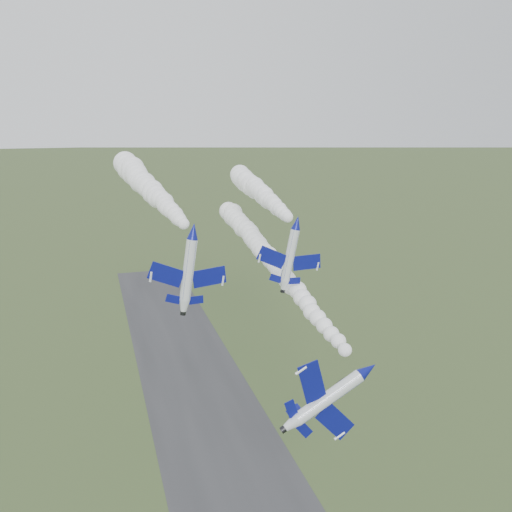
{
  "coord_description": "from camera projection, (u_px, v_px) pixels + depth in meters",
  "views": [
    {
      "loc": [
        -20.75,
        -61.88,
        61.97
      ],
      "look_at": [
        2.91,
        18.13,
        40.7
      ],
      "focal_mm": 40.0,
      "sensor_mm": 36.0,
      "label": 1
    }
  ],
  "objects": [
    {
      "name": "jet_pair_left",
      "position": [
        194.0,
        231.0,
        83.68
      ],
      "size": [
        11.74,
        14.22,
        3.77
      ],
      "rotation": [
        0.0,
        0.15,
        0.05
      ],
      "color": "white"
    },
    {
      "name": "jet_pair_right",
      "position": [
        297.0,
        223.0,
        87.95
      ],
      "size": [
        10.24,
        12.48,
        3.5
      ],
      "rotation": [
        0.0,
        0.19,
        -0.06
      ],
      "color": "white"
    },
    {
      "name": "smoke_trail_jet_lead",
      "position": [
        269.0,
        258.0,
        107.62
      ],
      "size": [
        6.77,
        77.34,
        4.59
      ],
      "primitive_type": null,
      "rotation": [
        0.0,
        0.0,
        0.03
      ],
      "color": "white"
    },
    {
      "name": "jet_lead",
      "position": [
        369.0,
        370.0,
        68.57
      ],
      "size": [
        5.79,
        13.91,
        10.11
      ],
      "rotation": [
        0.0,
        1.06,
        0.03
      ],
      "color": "white"
    },
    {
      "name": "runway",
      "position": [
        223.0,
        453.0,
        106.38
      ],
      "size": [
        24.0,
        260.0,
        0.04
      ],
      "primitive_type": "cube",
      "color": "#303133",
      "rests_on": "ground"
    },
    {
      "name": "smoke_trail_jet_pair_left",
      "position": [
        148.0,
        187.0,
        115.34
      ],
      "size": [
        9.36,
        64.58,
        5.87
      ],
      "primitive_type": null,
      "rotation": [
        0.0,
        0.0,
        0.05
      ],
      "color": "white"
    },
    {
      "name": "smoke_trail_jet_pair_right",
      "position": [
        258.0,
        191.0,
        117.61
      ],
      "size": [
        8.36,
        56.75,
        4.94
      ],
      "primitive_type": null,
      "rotation": [
        0.0,
        0.0,
        -0.06
      ],
      "color": "white"
    }
  ]
}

